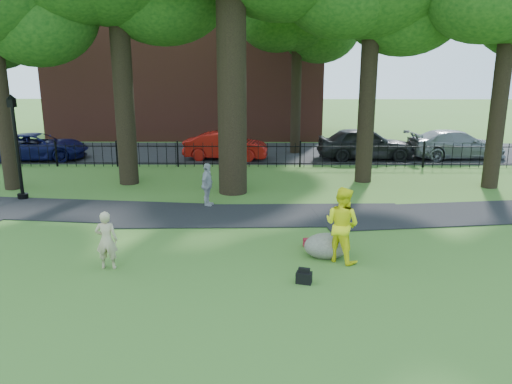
{
  "coord_description": "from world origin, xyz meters",
  "views": [
    {
      "loc": [
        1.16,
        -12.05,
        4.95
      ],
      "look_at": [
        0.97,
        2.0,
        1.31
      ],
      "focal_mm": 35.0,
      "sensor_mm": 36.0,
      "label": 1
    }
  ],
  "objects_px": {
    "woman": "(106,240)",
    "boulder": "(326,244)",
    "red_sedan": "(226,146)",
    "man": "(342,224)",
    "lamppost": "(17,149)"
  },
  "relations": [
    {
      "from": "lamppost",
      "to": "man",
      "type": "bearing_deg",
      "value": -18.66
    },
    {
      "from": "man",
      "to": "red_sedan",
      "type": "bearing_deg",
      "value": -33.56
    },
    {
      "from": "man",
      "to": "boulder",
      "type": "bearing_deg",
      "value": -1.0
    },
    {
      "from": "red_sedan",
      "to": "lamppost",
      "type": "bearing_deg",
      "value": 143.31
    },
    {
      "from": "woman",
      "to": "red_sedan",
      "type": "relative_size",
      "value": 0.34
    },
    {
      "from": "man",
      "to": "red_sedan",
      "type": "height_order",
      "value": "man"
    },
    {
      "from": "man",
      "to": "red_sedan",
      "type": "relative_size",
      "value": 0.45
    },
    {
      "from": "woman",
      "to": "red_sedan",
      "type": "distance_m",
      "value": 14.65
    },
    {
      "from": "man",
      "to": "lamppost",
      "type": "height_order",
      "value": "lamppost"
    },
    {
      "from": "lamppost",
      "to": "red_sedan",
      "type": "distance_m",
      "value": 10.8
    },
    {
      "from": "boulder",
      "to": "red_sedan",
      "type": "xyz_separation_m",
      "value": [
        -3.63,
        13.66,
        0.38
      ]
    },
    {
      "from": "red_sedan",
      "to": "woman",
      "type": "bearing_deg",
      "value": 176.94
    },
    {
      "from": "red_sedan",
      "to": "boulder",
      "type": "bearing_deg",
      "value": -160.77
    },
    {
      "from": "woman",
      "to": "boulder",
      "type": "height_order",
      "value": "woman"
    },
    {
      "from": "woman",
      "to": "boulder",
      "type": "distance_m",
      "value": 5.6
    }
  ]
}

